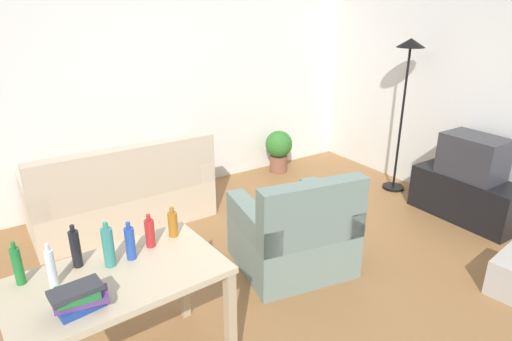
{
  "coord_description": "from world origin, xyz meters",
  "views": [
    {
      "loc": [
        -1.98,
        -2.63,
        2.23
      ],
      "look_at": [
        0.1,
        0.5,
        0.75
      ],
      "focal_mm": 30.91,
      "sensor_mm": 36.0,
      "label": 1
    }
  ],
  "objects_px": {
    "torchiere_lamp": "(407,74)",
    "armchair": "(295,235)",
    "bottle_clear": "(51,268)",
    "bottle_amber": "(173,224)",
    "tv_stand": "(465,197)",
    "book_stack": "(79,298)",
    "tv": "(473,157)",
    "desk": "(119,291)",
    "bottle_tall": "(108,247)",
    "bottle_blue": "(130,243)",
    "potted_plant": "(279,148)",
    "bottle_dark": "(76,248)",
    "bottle_red": "(150,233)",
    "couch": "(123,196)",
    "bottle_green": "(18,266)"
  },
  "relations": [
    {
      "from": "bottle_clear",
      "to": "bottle_amber",
      "type": "relative_size",
      "value": 1.26
    },
    {
      "from": "desk",
      "to": "bottle_clear",
      "type": "distance_m",
      "value": 0.39
    },
    {
      "from": "tv",
      "to": "torchiere_lamp",
      "type": "distance_m",
      "value": 1.18
    },
    {
      "from": "torchiere_lamp",
      "to": "bottle_red",
      "type": "bearing_deg",
      "value": -165.74
    },
    {
      "from": "tv_stand",
      "to": "desk",
      "type": "height_order",
      "value": "desk"
    },
    {
      "from": "desk",
      "to": "couch",
      "type": "bearing_deg",
      "value": 69.35
    },
    {
      "from": "armchair",
      "to": "bottle_green",
      "type": "height_order",
      "value": "bottle_green"
    },
    {
      "from": "armchair",
      "to": "bottle_clear",
      "type": "distance_m",
      "value": 2.02
    },
    {
      "from": "book_stack",
      "to": "tv_stand",
      "type": "bearing_deg",
      "value": 4.52
    },
    {
      "from": "desk",
      "to": "bottle_blue",
      "type": "distance_m",
      "value": 0.28
    },
    {
      "from": "tv",
      "to": "desk",
      "type": "xyz_separation_m",
      "value": [
        -3.72,
        -0.13,
        -0.05
      ]
    },
    {
      "from": "bottle_tall",
      "to": "bottle_clear",
      "type": "bearing_deg",
      "value": -174.83
    },
    {
      "from": "couch",
      "to": "bottle_clear",
      "type": "xyz_separation_m",
      "value": [
        -0.95,
        -1.93,
        0.57
      ]
    },
    {
      "from": "tv",
      "to": "bottle_blue",
      "type": "relative_size",
      "value": 2.46
    },
    {
      "from": "bottle_dark",
      "to": "bottle_tall",
      "type": "bearing_deg",
      "value": -31.84
    },
    {
      "from": "armchair",
      "to": "bottle_amber",
      "type": "distance_m",
      "value": 1.28
    },
    {
      "from": "armchair",
      "to": "bottle_clear",
      "type": "xyz_separation_m",
      "value": [
        -1.92,
        -0.3,
        0.55
      ]
    },
    {
      "from": "bottle_amber",
      "to": "bottle_dark",
      "type": "bearing_deg",
      "value": -178.31
    },
    {
      "from": "torchiere_lamp",
      "to": "book_stack",
      "type": "relative_size",
      "value": 6.23
    },
    {
      "from": "couch",
      "to": "tv",
      "type": "xyz_separation_m",
      "value": [
        3.09,
        -1.89,
        0.39
      ]
    },
    {
      "from": "tv",
      "to": "bottle_clear",
      "type": "bearing_deg",
      "value": 90.55
    },
    {
      "from": "torchiere_lamp",
      "to": "book_stack",
      "type": "distance_m",
      "value": 4.19
    },
    {
      "from": "bottle_dark",
      "to": "bottle_blue",
      "type": "height_order",
      "value": "bottle_dark"
    },
    {
      "from": "bottle_tall",
      "to": "bottle_red",
      "type": "bearing_deg",
      "value": 15.25
    },
    {
      "from": "bottle_clear",
      "to": "armchair",
      "type": "bearing_deg",
      "value": 8.84
    },
    {
      "from": "book_stack",
      "to": "bottle_green",
      "type": "bearing_deg",
      "value": 118.86
    },
    {
      "from": "bottle_red",
      "to": "couch",
      "type": "bearing_deg",
      "value": 78.96
    },
    {
      "from": "torchiere_lamp",
      "to": "potted_plant",
      "type": "bearing_deg",
      "value": 123.89
    },
    {
      "from": "bottle_tall",
      "to": "bottle_amber",
      "type": "bearing_deg",
      "value": 14.65
    },
    {
      "from": "tv",
      "to": "armchair",
      "type": "height_order",
      "value": "same"
    },
    {
      "from": "tv_stand",
      "to": "armchair",
      "type": "relative_size",
      "value": 1.06
    },
    {
      "from": "desk",
      "to": "bottle_blue",
      "type": "height_order",
      "value": "bottle_blue"
    },
    {
      "from": "bottle_red",
      "to": "bottle_amber",
      "type": "height_order",
      "value": "bottle_red"
    },
    {
      "from": "torchiere_lamp",
      "to": "armchair",
      "type": "distance_m",
      "value": 2.47
    },
    {
      "from": "tv_stand",
      "to": "torchiere_lamp",
      "type": "bearing_deg",
      "value": 0.0
    },
    {
      "from": "book_stack",
      "to": "bottle_tall",
      "type": "bearing_deg",
      "value": 51.38
    },
    {
      "from": "bottle_amber",
      "to": "book_stack",
      "type": "xyz_separation_m",
      "value": [
        -0.69,
        -0.42,
        -0.02
      ]
    },
    {
      "from": "couch",
      "to": "bottle_clear",
      "type": "relative_size",
      "value": 6.86
    },
    {
      "from": "book_stack",
      "to": "bottle_dark",
      "type": "bearing_deg",
      "value": 78.48
    },
    {
      "from": "bottle_dark",
      "to": "bottle_red",
      "type": "distance_m",
      "value": 0.44
    },
    {
      "from": "bottle_clear",
      "to": "bottle_dark",
      "type": "xyz_separation_m",
      "value": [
        0.16,
        0.13,
        0.0
      ]
    },
    {
      "from": "tv_stand",
      "to": "armchair",
      "type": "bearing_deg",
      "value": 82.99
    },
    {
      "from": "tv_stand",
      "to": "book_stack",
      "type": "height_order",
      "value": "book_stack"
    },
    {
      "from": "tv_stand",
      "to": "bottle_tall",
      "type": "xyz_separation_m",
      "value": [
        -3.72,
        -0.01,
        0.65
      ]
    },
    {
      "from": "bottle_tall",
      "to": "torchiere_lamp",
      "type": "bearing_deg",
      "value": 14.34
    },
    {
      "from": "potted_plant",
      "to": "bottle_blue",
      "type": "relative_size",
      "value": 2.34
    },
    {
      "from": "bottle_tall",
      "to": "bottle_blue",
      "type": "relative_size",
      "value": 1.16
    },
    {
      "from": "bottle_tall",
      "to": "bottle_blue",
      "type": "xyz_separation_m",
      "value": [
        0.13,
        0.01,
        -0.02
      ]
    },
    {
      "from": "bottle_blue",
      "to": "couch",
      "type": "bearing_deg",
      "value": 75.1
    },
    {
      "from": "tv_stand",
      "to": "couch",
      "type": "bearing_deg",
      "value": 58.44
    }
  ]
}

